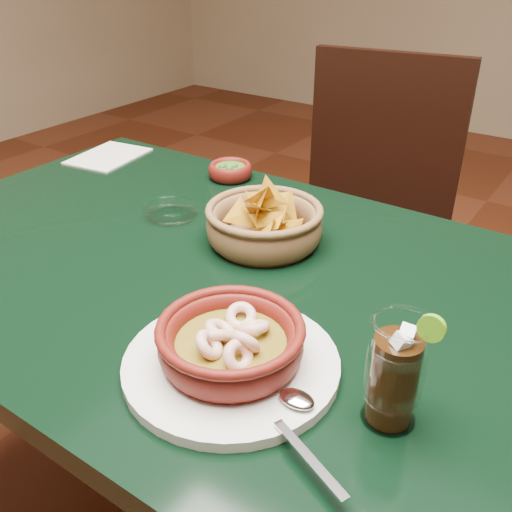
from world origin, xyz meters
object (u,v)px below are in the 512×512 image
Objects in this scene: shrimp_plate at (231,348)px; cola_drink at (395,373)px; dining_chair at (365,222)px; chip_basket at (265,224)px; dining_table at (199,306)px.

cola_drink is (0.20, 0.03, 0.03)m from shrimp_plate.
dining_chair is 1.01m from cola_drink.
chip_basket is at bearing 142.46° from cola_drink.
dining_table is at bearing 159.44° from cola_drink.
shrimp_plate is 1.49× the size of chip_basket.
dining_chair is 0.65m from chip_basket.
chip_basket is (-0.16, 0.31, 0.00)m from shrimp_plate.
dining_chair is (0.00, 0.71, -0.12)m from dining_table.
dining_table is at bearing -90.38° from dining_chair.
dining_table is 0.19m from chip_basket.
shrimp_plate is (0.22, -0.90, 0.25)m from dining_chair.
cola_drink reaches higher than dining_table.
dining_table is 1.24× the size of dining_chair.
cola_drink is at bearing -64.44° from dining_chair.
shrimp_plate is (0.22, -0.19, 0.13)m from dining_table.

